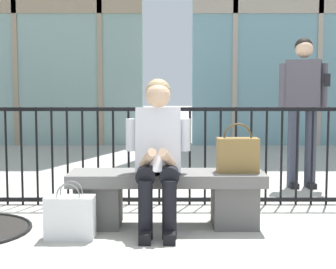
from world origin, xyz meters
name	(u,v)px	position (x,y,z in m)	size (l,w,h in m)	color
ground_plane	(168,226)	(0.00, 0.00, 0.00)	(60.00, 60.00, 0.00)	#B2ADA3
stone_bench	(168,193)	(0.00, 0.00, 0.27)	(1.60, 0.44, 0.45)	slate
seated_person_with_phone	(159,150)	(-0.07, -0.13, 0.65)	(0.52, 0.66, 1.21)	black
handbag_on_bench	(239,154)	(0.58, -0.01, 0.60)	(0.34, 0.17, 0.40)	olive
shopping_bag	(71,217)	(-0.73, -0.35, 0.17)	(0.37, 0.18, 0.43)	white
bystander_at_railing	(304,100)	(1.55, 1.65, 1.00)	(0.55, 0.35, 1.71)	#383D4C
plaza_railing	(168,156)	(0.00, 0.76, 0.48)	(8.20, 0.04, 0.96)	black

